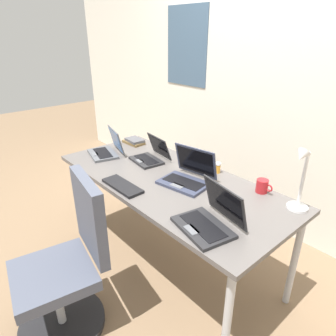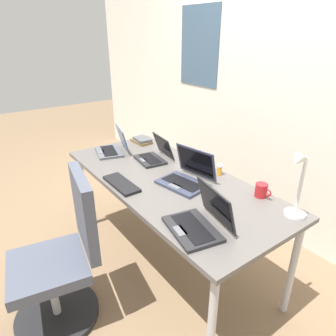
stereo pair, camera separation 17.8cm
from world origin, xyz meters
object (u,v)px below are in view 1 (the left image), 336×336
(laptop_near_mouse, at_px, (150,156))
(external_keyboard, at_px, (122,186))
(book_stack, at_px, (134,141))
(laptop_far_corner, at_px, (209,219))
(laptop_mid_desk, at_px, (187,176))
(laptop_front_left, at_px, (107,150))
(coffee_mug, at_px, (262,186))
(pill_bottle, at_px, (218,168))
(office_chair, at_px, (68,272))
(computer_mouse, at_px, (157,148))
(cell_phone, at_px, (194,166))
(desk_lamp, at_px, (300,180))

(laptop_near_mouse, height_order, external_keyboard, laptop_near_mouse)
(laptop_near_mouse, bearing_deg, book_stack, 161.79)
(laptop_far_corner, bearing_deg, laptop_mid_desk, 148.30)
(laptop_front_left, height_order, external_keyboard, laptop_front_left)
(laptop_far_corner, bearing_deg, coffee_mug, 93.07)
(pill_bottle, bearing_deg, book_stack, -174.02)
(office_chair, bearing_deg, computer_mouse, 114.89)
(laptop_near_mouse, relative_size, pill_bottle, 3.76)
(laptop_mid_desk, distance_m, external_keyboard, 0.44)
(laptop_far_corner, bearing_deg, pill_bottle, 126.44)
(laptop_near_mouse, distance_m, laptop_front_left, 0.40)
(laptop_near_mouse, height_order, cell_phone, laptop_near_mouse)
(laptop_mid_desk, relative_size, laptop_far_corner, 1.00)
(computer_mouse, bearing_deg, laptop_mid_desk, -55.02)
(external_keyboard, bearing_deg, laptop_near_mouse, 118.68)
(laptop_front_left, relative_size, external_keyboard, 1.05)
(external_keyboard, height_order, office_chair, office_chair)
(computer_mouse, xyz_separation_m, book_stack, (-0.26, -0.06, 0.01))
(cell_phone, xyz_separation_m, book_stack, (-0.73, -0.04, 0.02))
(coffee_mug, bearing_deg, external_keyboard, -135.40)
(pill_bottle, bearing_deg, laptop_near_mouse, -155.21)
(laptop_far_corner, distance_m, computer_mouse, 1.19)
(coffee_mug, height_order, office_chair, office_chair)
(computer_mouse, relative_size, coffee_mug, 0.85)
(laptop_front_left, bearing_deg, laptop_mid_desk, 10.25)
(cell_phone, relative_size, pill_bottle, 1.72)
(computer_mouse, relative_size, book_stack, 0.46)
(cell_phone, bearing_deg, desk_lamp, 4.76)
(desk_lamp, height_order, laptop_mid_desk, desk_lamp)
(computer_mouse, bearing_deg, laptop_near_mouse, -85.71)
(laptop_mid_desk, bearing_deg, book_stack, 168.43)
(desk_lamp, xyz_separation_m, coffee_mug, (-0.25, 0.05, -0.15))
(laptop_front_left, xyz_separation_m, pill_bottle, (0.85, 0.42, -0.00))
(laptop_far_corner, height_order, book_stack, laptop_far_corner)
(cell_phone, bearing_deg, pill_bottle, 20.73)
(external_keyboard, bearing_deg, laptop_far_corner, 8.07)
(cell_phone, bearing_deg, laptop_near_mouse, -144.92)
(cell_phone, relative_size, book_stack, 0.65)
(computer_mouse, relative_size, office_chair, 0.10)
(laptop_far_corner, xyz_separation_m, pill_bottle, (-0.41, 0.55, -0.01))
(coffee_mug, bearing_deg, pill_bottle, 178.26)
(laptop_far_corner, height_order, laptop_front_left, laptop_far_corner)
(laptop_front_left, relative_size, cell_phone, 2.54)
(external_keyboard, height_order, cell_phone, external_keyboard)
(pill_bottle, height_order, coffee_mug, coffee_mug)
(laptop_front_left, bearing_deg, laptop_far_corner, -5.78)
(laptop_mid_desk, distance_m, coffee_mug, 0.49)
(external_keyboard, bearing_deg, pill_bottle, 67.02)
(laptop_front_left, distance_m, external_keyboard, 0.62)
(desk_lamp, distance_m, laptop_far_corner, 0.56)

